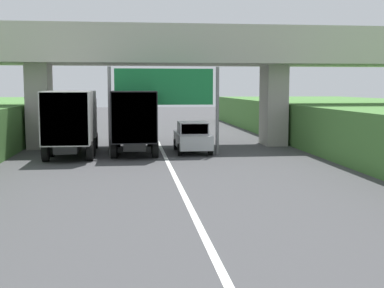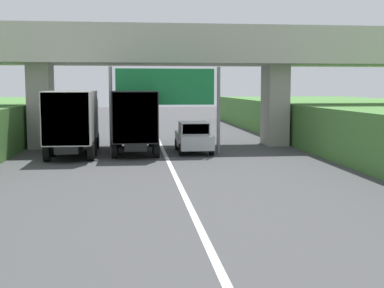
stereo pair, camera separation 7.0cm
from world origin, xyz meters
name	(u,v)px [view 2 (the right image)]	position (x,y,z in m)	size (l,w,h in m)	color
lane_centre_stripe	(170,164)	(0.00, 29.99, 0.00)	(0.20, 99.99, 0.01)	white
overpass_bridge	(161,59)	(0.00, 37.49, 5.36)	(40.00, 4.80, 7.21)	#ADA89E
overhead_highway_sign	(165,92)	(0.00, 33.11, 3.40)	(5.88, 0.18, 4.71)	slate
truck_white	(74,119)	(-4.87, 33.87, 1.93)	(2.44, 7.30, 3.44)	black
truck_black	(135,118)	(-1.60, 34.58, 1.93)	(2.44, 7.30, 3.44)	black
car_silver	(194,137)	(1.63, 34.20, 0.86)	(1.86, 4.10, 1.72)	#B2B5B7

